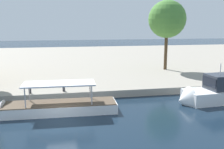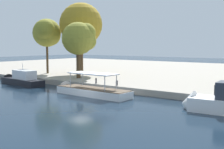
{
  "view_description": "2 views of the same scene",
  "coord_description": "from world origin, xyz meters",
  "px_view_note": "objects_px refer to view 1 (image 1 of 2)",
  "views": [
    {
      "loc": [
        0.44,
        -19.69,
        7.81
      ],
      "look_at": [
        5.56,
        6.94,
        2.38
      ],
      "focal_mm": 40.32,
      "sensor_mm": 36.0,
      "label": 1
    },
    {
      "loc": [
        23.13,
        -24.54,
        6.14
      ],
      "look_at": [
        2.32,
        3.03,
        2.65
      ],
      "focal_mm": 47.79,
      "sensor_mm": 36.0,
      "label": 2
    }
  ],
  "objects_px": {
    "tour_boat_2": "(50,110)",
    "mooring_bollard_1": "(64,88)",
    "mooring_bollard_0": "(30,89)",
    "tree_2": "(167,20)",
    "motor_yacht_3": "(213,94)"
  },
  "relations": [
    {
      "from": "tour_boat_2",
      "to": "motor_yacht_3",
      "type": "height_order",
      "value": "motor_yacht_3"
    },
    {
      "from": "tour_boat_2",
      "to": "mooring_bollard_1",
      "type": "bearing_deg",
      "value": -104.55
    },
    {
      "from": "mooring_bollard_0",
      "to": "mooring_bollard_1",
      "type": "xyz_separation_m",
      "value": [
        3.41,
        0.18,
        -0.05
      ]
    },
    {
      "from": "tour_boat_2",
      "to": "mooring_bollard_0",
      "type": "height_order",
      "value": "tour_boat_2"
    },
    {
      "from": "tour_boat_2",
      "to": "mooring_bollard_0",
      "type": "bearing_deg",
      "value": -61.23
    },
    {
      "from": "tour_boat_2",
      "to": "mooring_bollard_1",
      "type": "xyz_separation_m",
      "value": [
        1.29,
        4.36,
        0.84
      ]
    },
    {
      "from": "mooring_bollard_0",
      "to": "tree_2",
      "type": "bearing_deg",
      "value": 29.22
    },
    {
      "from": "tour_boat_2",
      "to": "tree_2",
      "type": "height_order",
      "value": "tree_2"
    },
    {
      "from": "mooring_bollard_1",
      "to": "mooring_bollard_0",
      "type": "bearing_deg",
      "value": -176.89
    },
    {
      "from": "motor_yacht_3",
      "to": "tree_2",
      "type": "xyz_separation_m",
      "value": [
        0.96,
        14.72,
        7.64
      ]
    },
    {
      "from": "motor_yacht_3",
      "to": "mooring_bollard_1",
      "type": "xyz_separation_m",
      "value": [
        -14.88,
        4.14,
        0.35
      ]
    },
    {
      "from": "tour_boat_2",
      "to": "mooring_bollard_1",
      "type": "distance_m",
      "value": 4.63
    },
    {
      "from": "mooring_bollard_1",
      "to": "motor_yacht_3",
      "type": "bearing_deg",
      "value": -15.56
    },
    {
      "from": "mooring_bollard_1",
      "to": "tree_2",
      "type": "xyz_separation_m",
      "value": [
        15.84,
        10.58,
        7.29
      ]
    },
    {
      "from": "tree_2",
      "to": "mooring_bollard_1",
      "type": "bearing_deg",
      "value": -146.27
    }
  ]
}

